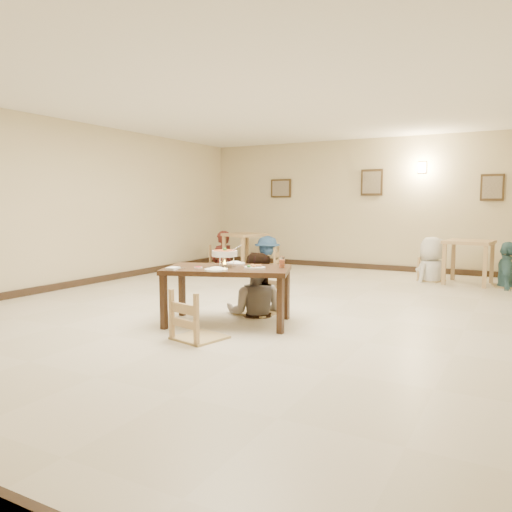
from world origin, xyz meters
The scene contains 31 objects.
floor centered at (0.00, 0.00, 0.00)m, with size 10.00×10.00×0.00m, color beige.
ceiling centered at (0.00, 0.00, 3.00)m, with size 10.00×10.00×0.00m, color white.
wall_back centered at (0.00, 5.00, 1.50)m, with size 10.00×10.00×0.00m, color beige.
wall_left centered at (-4.00, 0.00, 1.50)m, with size 10.00×10.00×0.00m, color beige.
baseboard_back centered at (0.00, 4.97, 0.06)m, with size 8.00×0.06×0.12m, color #2E2015.
baseboard_left centered at (-3.97, 0.00, 0.06)m, with size 0.06×10.00×0.12m, color #2E2015.
picture_a centered at (-2.20, 4.96, 1.90)m, with size 0.55×0.04×0.45m.
picture_b centered at (0.10, 4.96, 2.00)m, with size 0.50×0.04×0.60m.
picture_c centered at (2.60, 4.96, 1.85)m, with size 0.45×0.04×0.55m.
wall_sconce centered at (1.20, 4.96, 2.30)m, with size 0.16×0.05×0.22m, color #FFD88C.
main_table centered at (-0.01, -1.12, 0.64)m, with size 1.74×1.34×0.72m.
chair_far centered at (0.03, -0.39, 0.54)m, with size 0.51×0.51×1.08m.
chair_near centered at (0.08, -1.86, 0.53)m, with size 0.50×0.50×1.07m.
main_diner centered at (0.02, -0.45, 0.86)m, with size 0.83×0.65×1.71m, color gray.
curry_warmer centered at (-0.07, -1.09, 0.89)m, with size 0.36×0.32×0.29m.
rice_plate_far centered at (-0.10, -0.78, 0.74)m, with size 0.27×0.27×0.06m.
rice_plate_near centered at (0.03, -1.44, 0.74)m, with size 0.28×0.28×0.06m.
fried_plate centered at (0.35, -1.06, 0.74)m, with size 0.28×0.28×0.06m.
chili_dish centered at (-0.28, -1.36, 0.73)m, with size 0.10×0.10×0.02m.
napkin_cutlery centered at (-0.48, -1.61, 0.74)m, with size 0.15×0.24×0.03m.
drink_glass centered at (0.61, -0.83, 0.79)m, with size 0.07×0.07×0.14m.
bg_table_left centered at (-2.54, 3.73, 0.68)m, with size 1.06×1.06×0.82m.
bg_table_right centered at (2.32, 3.76, 0.69)m, with size 0.91×0.91×0.83m.
bg_chair_ll centered at (-3.15, 3.70, 0.50)m, with size 0.47×0.47×1.00m.
bg_chair_lr centered at (-1.92, 3.67, 0.51)m, with size 0.48×0.48×1.01m.
bg_chair_rl centered at (1.66, 3.82, 0.43)m, with size 0.41×0.41×0.87m.
bg_chair_rr centered at (2.99, 3.72, 0.46)m, with size 0.43×0.43×0.92m.
bg_diner_a centered at (-3.15, 3.70, 0.87)m, with size 0.64×0.42×1.74m, color #58201D.
bg_diner_b centered at (-1.92, 3.67, 0.79)m, with size 1.02×0.59×1.58m, color #396193.
bg_diner_c centered at (1.66, 3.82, 0.87)m, with size 0.85×0.56×1.75m, color silver.
bg_diner_d centered at (2.99, 3.72, 0.83)m, with size 0.98×0.41×1.66m, color #45767E.
Camera 1 is at (3.27, -6.39, 1.52)m, focal length 35.00 mm.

